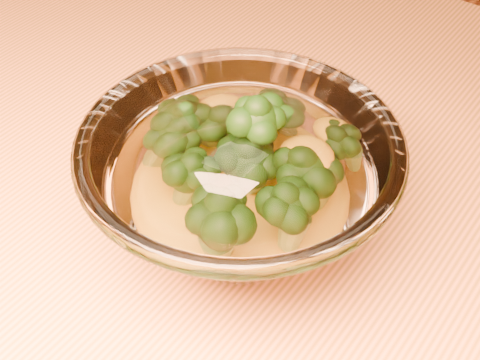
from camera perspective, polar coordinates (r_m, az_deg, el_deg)
name	(u,v)px	position (r m, az deg, el deg)	size (l,w,h in m)	color
table	(174,239)	(0.63, -5.62, -4.99)	(1.20, 0.80, 0.75)	#D4713F
glass_bowl	(240,185)	(0.47, 0.00, -0.42)	(0.22, 0.22, 0.10)	white
cheese_sauce	(240,205)	(0.48, 0.00, -2.17)	(0.11, 0.11, 0.03)	yellow
broccoli_heap	(242,161)	(0.47, 0.21, 1.67)	(0.14, 0.14, 0.08)	black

